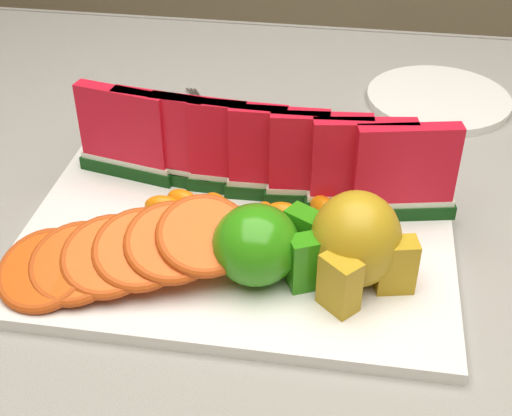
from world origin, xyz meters
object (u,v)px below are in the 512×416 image
at_px(pear_cluster, 357,244).
at_px(side_plate, 438,99).
at_px(platter, 238,233).
at_px(apple_cluster, 265,245).
at_px(fork, 180,126).

bearing_deg(pear_cluster, side_plate, 76.24).
xyz_separation_m(platter, side_plate, (0.20, 0.31, -0.00)).
bearing_deg(apple_cluster, fork, 118.41).
distance_m(pear_cluster, fork, 0.34).
height_order(apple_cluster, side_plate, apple_cluster).
xyz_separation_m(pear_cluster, side_plate, (0.09, 0.37, -0.05)).
bearing_deg(pear_cluster, apple_cluster, -174.29).
relative_size(platter, fork, 2.17).
bearing_deg(side_plate, fork, -159.26).
bearing_deg(pear_cluster, fork, 130.79).
relative_size(side_plate, fork, 1.06).
xyz_separation_m(apple_cluster, fork, (-0.14, 0.26, -0.04)).
xyz_separation_m(apple_cluster, pear_cluster, (0.08, 0.01, 0.01)).
distance_m(platter, pear_cluster, 0.13).
bearing_deg(platter, pear_cluster, -25.87).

